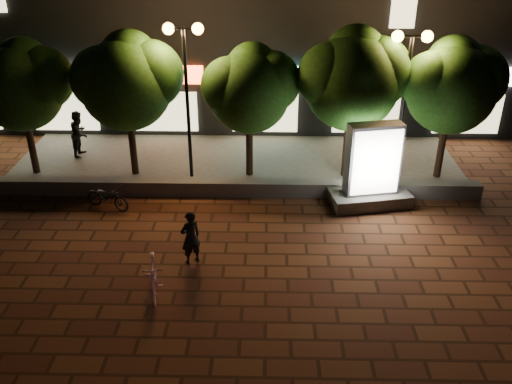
{
  "coord_description": "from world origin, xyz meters",
  "views": [
    {
      "loc": [
        1.12,
        -12.05,
        8.49
      ],
      "look_at": [
        0.81,
        1.5,
        1.41
      ],
      "focal_mm": 38.93,
      "sensor_mm": 36.0,
      "label": 1
    }
  ],
  "objects_px": {
    "tree_right": "(354,76)",
    "tree_far_right": "(453,83)",
    "tree_mid": "(251,86)",
    "rider": "(191,237)",
    "street_lamp_left": "(185,63)",
    "tree_left": "(127,78)",
    "ad_kiosk": "(372,173)",
    "pedestrian": "(80,133)",
    "scooter_parked": "(108,197)",
    "scooter_pink": "(153,276)",
    "street_lamp_right": "(408,68)",
    "tree_far_left": "(21,82)"
  },
  "relations": [
    {
      "from": "tree_right",
      "to": "tree_far_right",
      "type": "xyz_separation_m",
      "value": [
        3.2,
        -0.0,
        -0.2
      ]
    },
    {
      "from": "rider",
      "to": "street_lamp_left",
      "type": "bearing_deg",
      "value": -117.27
    },
    {
      "from": "tree_left",
      "to": "scooter_pink",
      "type": "relative_size",
      "value": 3.07
    },
    {
      "from": "street_lamp_left",
      "to": "pedestrian",
      "type": "xyz_separation_m",
      "value": [
        -4.34,
        1.75,
        -3.09
      ]
    },
    {
      "from": "tree_far_right",
      "to": "ad_kiosk",
      "type": "xyz_separation_m",
      "value": [
        -2.71,
        -1.96,
        -2.29
      ]
    },
    {
      "from": "tree_mid",
      "to": "scooter_parked",
      "type": "height_order",
      "value": "tree_mid"
    },
    {
      "from": "tree_mid",
      "to": "ad_kiosk",
      "type": "bearing_deg",
      "value": -27.34
    },
    {
      "from": "street_lamp_left",
      "to": "pedestrian",
      "type": "relative_size",
      "value": 3.03
    },
    {
      "from": "street_lamp_right",
      "to": "pedestrian",
      "type": "xyz_separation_m",
      "value": [
        -11.34,
        1.75,
        -2.96
      ]
    },
    {
      "from": "tree_far_left",
      "to": "ad_kiosk",
      "type": "relative_size",
      "value": 1.73
    },
    {
      "from": "street_lamp_right",
      "to": "scooter_pink",
      "type": "xyz_separation_m",
      "value": [
        -7.11,
        -6.38,
        -3.42
      ]
    },
    {
      "from": "tree_left",
      "to": "scooter_parked",
      "type": "distance_m",
      "value": 3.94
    },
    {
      "from": "tree_mid",
      "to": "ad_kiosk",
      "type": "xyz_separation_m",
      "value": [
        3.8,
        -1.96,
        -2.13
      ]
    },
    {
      "from": "tree_mid",
      "to": "tree_far_left",
      "type": "bearing_deg",
      "value": 180.0
    },
    {
      "from": "tree_right",
      "to": "ad_kiosk",
      "type": "bearing_deg",
      "value": -75.96
    },
    {
      "from": "scooter_parked",
      "to": "pedestrian",
      "type": "height_order",
      "value": "pedestrian"
    },
    {
      "from": "street_lamp_left",
      "to": "tree_far_right",
      "type": "bearing_deg",
      "value": 1.76
    },
    {
      "from": "tree_mid",
      "to": "rider",
      "type": "xyz_separation_m",
      "value": [
        -1.41,
        -5.32,
        -2.45
      ]
    },
    {
      "from": "street_lamp_left",
      "to": "tree_mid",
      "type": "bearing_deg",
      "value": 7.31
    },
    {
      "from": "tree_far_right",
      "to": "scooter_pink",
      "type": "bearing_deg",
      "value": -142.51
    },
    {
      "from": "tree_far_right",
      "to": "tree_right",
      "type": "bearing_deg",
      "value": 180.0
    },
    {
      "from": "tree_far_left",
      "to": "tree_right",
      "type": "bearing_deg",
      "value": 0.0
    },
    {
      "from": "ad_kiosk",
      "to": "scooter_pink",
      "type": "distance_m",
      "value": 7.6
    },
    {
      "from": "tree_far_left",
      "to": "scooter_parked",
      "type": "distance_m",
      "value": 4.92
    },
    {
      "from": "tree_mid",
      "to": "rider",
      "type": "distance_m",
      "value": 6.02
    },
    {
      "from": "tree_far_left",
      "to": "tree_right",
      "type": "height_order",
      "value": "tree_right"
    },
    {
      "from": "tree_far_right",
      "to": "street_lamp_right",
      "type": "xyz_separation_m",
      "value": [
        -1.55,
        -0.26,
        0.53
      ]
    },
    {
      "from": "tree_mid",
      "to": "street_lamp_left",
      "type": "bearing_deg",
      "value": -172.69
    },
    {
      "from": "tree_left",
      "to": "street_lamp_right",
      "type": "bearing_deg",
      "value": -1.68
    },
    {
      "from": "tree_mid",
      "to": "tree_far_right",
      "type": "relative_size",
      "value": 0.95
    },
    {
      "from": "tree_left",
      "to": "rider",
      "type": "bearing_deg",
      "value": -64.06
    },
    {
      "from": "tree_left",
      "to": "ad_kiosk",
      "type": "xyz_separation_m",
      "value": [
        7.79,
        -1.96,
        -2.36
      ]
    },
    {
      "from": "ad_kiosk",
      "to": "scooter_parked",
      "type": "relative_size",
      "value": 1.76
    },
    {
      "from": "street_lamp_right",
      "to": "tree_right",
      "type": "bearing_deg",
      "value": 170.9
    },
    {
      "from": "tree_left",
      "to": "ad_kiosk",
      "type": "distance_m",
      "value": 8.38
    },
    {
      "from": "tree_left",
      "to": "scooter_pink",
      "type": "height_order",
      "value": "tree_left"
    },
    {
      "from": "street_lamp_right",
      "to": "tree_far_left",
      "type": "bearing_deg",
      "value": 178.79
    },
    {
      "from": "rider",
      "to": "tree_right",
      "type": "bearing_deg",
      "value": -166.06
    },
    {
      "from": "ad_kiosk",
      "to": "pedestrian",
      "type": "height_order",
      "value": "ad_kiosk"
    },
    {
      "from": "tree_mid",
      "to": "scooter_pink",
      "type": "height_order",
      "value": "tree_mid"
    },
    {
      "from": "tree_left",
      "to": "tree_far_right",
      "type": "height_order",
      "value": "tree_left"
    },
    {
      "from": "tree_left",
      "to": "scooter_pink",
      "type": "distance_m",
      "value": 7.5
    },
    {
      "from": "scooter_parked",
      "to": "tree_left",
      "type": "bearing_deg",
      "value": 13.11
    },
    {
      "from": "street_lamp_right",
      "to": "scooter_pink",
      "type": "relative_size",
      "value": 3.13
    },
    {
      "from": "ad_kiosk",
      "to": "scooter_pink",
      "type": "bearing_deg",
      "value": -141.83
    },
    {
      "from": "street_lamp_right",
      "to": "scooter_pink",
      "type": "bearing_deg",
      "value": -138.08
    },
    {
      "from": "tree_right",
      "to": "street_lamp_right",
      "type": "distance_m",
      "value": 1.7
    },
    {
      "from": "street_lamp_right",
      "to": "pedestrian",
      "type": "relative_size",
      "value": 2.92
    },
    {
      "from": "tree_far_left",
      "to": "pedestrian",
      "type": "bearing_deg",
      "value": 53.28
    },
    {
      "from": "street_lamp_left",
      "to": "pedestrian",
      "type": "height_order",
      "value": "street_lamp_left"
    }
  ]
}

